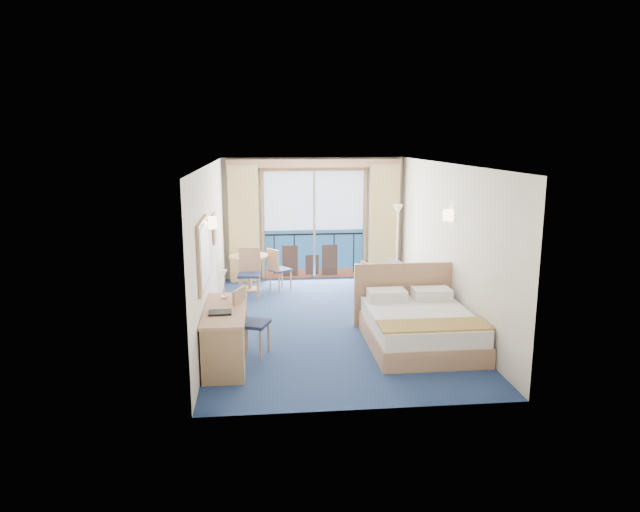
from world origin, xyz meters
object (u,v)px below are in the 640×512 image
at_px(bed, 419,326).
at_px(desk, 224,343).
at_px(armchair, 384,278).
at_px(desk_chair, 247,318).
at_px(round_table, 249,264).
at_px(table_chair_a, 277,267).
at_px(floor_lamp, 398,224).
at_px(nightstand, 428,300).
at_px(table_chair_b, 249,270).

height_order(bed, desk, bed).
distance_m(armchair, desk_chair, 4.05).
bearing_deg(desk_chair, desk, 177.23).
height_order(round_table, table_chair_a, table_chair_a).
distance_m(bed, floor_lamp, 3.93).
bearing_deg(nightstand, floor_lamp, 91.09).
distance_m(desk, table_chair_b, 3.79).
relative_size(desk, desk_chair, 1.69).
bearing_deg(floor_lamp, nightstand, -88.91).
bearing_deg(round_table, desk_chair, -89.36).
height_order(bed, table_chair_b, bed).
bearing_deg(desk_chair, nightstand, -42.27).
distance_m(desk, round_table, 4.33).
bearing_deg(desk_chair, floor_lamp, -18.52).
distance_m(armchair, table_chair_b, 2.72).
bearing_deg(nightstand, table_chair_b, 155.97).
relative_size(nightstand, floor_lamp, 0.30).
bearing_deg(nightstand, desk_chair, -152.70).
distance_m(floor_lamp, round_table, 3.28).
xyz_separation_m(armchair, round_table, (-2.72, 0.59, 0.22)).
bearing_deg(table_chair_b, desk_chair, -85.77).
height_order(bed, nightstand, bed).
bearing_deg(table_chair_b, desk, -90.42).
xyz_separation_m(nightstand, desk, (-3.48, -2.34, 0.17)).
bearing_deg(armchair, desk_chair, 30.32).
bearing_deg(table_chair_a, floor_lamp, -117.97).
distance_m(armchair, floor_lamp, 1.37).
bearing_deg(table_chair_a, desk, 133.70).
bearing_deg(bed, armchair, 88.38).
distance_m(desk_chair, round_table, 3.62).
xyz_separation_m(floor_lamp, table_chair_a, (-2.60, -0.33, -0.81)).
height_order(bed, table_chair_a, bed).
xyz_separation_m(bed, armchair, (0.08, 2.90, 0.04)).
relative_size(floor_lamp, round_table, 2.10).
xyz_separation_m(desk, table_chair_b, (0.27, 3.77, 0.12)).
height_order(desk, round_table, desk).
distance_m(nightstand, desk, 4.20).
distance_m(nightstand, floor_lamp, 2.47).
xyz_separation_m(bed, table_chair_a, (-2.06, 3.43, 0.19)).
distance_m(bed, armchair, 2.91).
relative_size(nightstand, armchair, 0.70).
bearing_deg(floor_lamp, table_chair_b, -165.64).
relative_size(bed, table_chair_b, 2.05).
height_order(floor_lamp, round_table, floor_lamp).
relative_size(armchair, floor_lamp, 0.43).
relative_size(bed, floor_lamp, 1.18).
distance_m(floor_lamp, table_chair_a, 2.74).
bearing_deg(desk, nightstand, 33.94).
bearing_deg(desk, floor_lamp, 53.12).
bearing_deg(floor_lamp, table_chair_a, -172.82).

